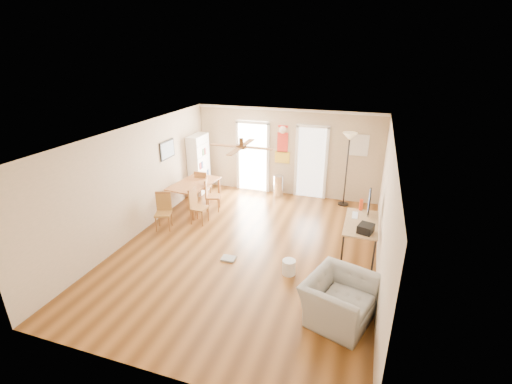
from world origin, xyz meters
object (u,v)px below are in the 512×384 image
(dining_table, at_px, (195,195))
(dining_chair_near, at_px, (163,212))
(dining_chair_far, at_px, (203,185))
(wastebasket_a, at_px, (289,267))
(trash_can, at_px, (279,186))
(dining_chair_right_b, at_px, (199,206))
(bookshelf, at_px, (199,164))
(armchair, at_px, (339,299))
(wastebasket_b, at_px, (347,296))
(computer_desk, at_px, (360,238))
(dining_chair_right_a, at_px, (213,195))
(torchiere_lamp, at_px, (346,170))
(printer, at_px, (366,228))

(dining_table, xyz_separation_m, dining_chair_near, (-0.14, -1.38, 0.08))
(dining_chair_far, xyz_separation_m, wastebasket_a, (3.27, -2.88, -0.30))
(trash_can, bearing_deg, dining_chair_right_b, -121.43)
(bookshelf, distance_m, armchair, 6.44)
(dining_table, relative_size, dining_chair_far, 1.63)
(wastebasket_b, bearing_deg, trash_can, 118.76)
(computer_desk, height_order, wastebasket_b, computer_desk)
(dining_table, height_order, armchair, dining_table)
(dining_chair_right_a, distance_m, wastebasket_a, 3.56)
(trash_can, height_order, computer_desk, computer_desk)
(dining_table, bearing_deg, bookshelf, 109.66)
(dining_table, height_order, dining_chair_right_a, dining_chair_right_a)
(dining_table, height_order, wastebasket_a, dining_table)
(dining_chair_right_b, distance_m, dining_chair_near, 0.90)
(dining_chair_far, relative_size, torchiere_lamp, 0.44)
(dining_chair_right_b, bearing_deg, torchiere_lamp, -53.64)
(torchiere_lamp, xyz_separation_m, wastebasket_b, (0.48, -4.37, -0.88))
(torchiere_lamp, bearing_deg, wastebasket_a, -100.43)
(dining_chair_right_b, bearing_deg, computer_desk, -91.36)
(dining_chair_right_a, bearing_deg, bookshelf, 22.33)
(dining_table, xyz_separation_m, computer_desk, (4.50, -1.03, -0.00))
(dining_table, distance_m, dining_chair_right_b, 0.98)
(trash_can, relative_size, computer_desk, 0.47)
(dining_chair_near, distance_m, armchair, 4.82)
(dining_table, relative_size, wastebasket_a, 4.85)
(torchiere_lamp, bearing_deg, dining_table, -158.91)
(computer_desk, bearing_deg, printer, -77.38)
(dining_chair_far, bearing_deg, printer, 151.41)
(dining_chair_near, bearing_deg, dining_chair_far, 66.57)
(bookshelf, xyz_separation_m, torchiere_lamp, (4.34, 0.40, 0.14))
(dining_chair_near, relative_size, trash_can, 1.40)
(dining_chair_far, bearing_deg, dining_chair_near, 81.83)
(dining_chair_right_a, height_order, dining_chair_near, dining_chair_near)
(bookshelf, xyz_separation_m, armchair, (4.70, -4.37, -0.53))
(dining_chair_near, xyz_separation_m, printer, (4.74, -0.08, 0.37))
(dining_chair_near, xyz_separation_m, wastebasket_b, (4.57, -1.47, -0.29))
(bookshelf, bearing_deg, wastebasket_a, -28.48)
(torchiere_lamp, bearing_deg, trash_can, 178.73)
(dining_chair_far, distance_m, wastebasket_b, 5.63)
(dining_chair_right_a, bearing_deg, armchair, -149.40)
(printer, bearing_deg, torchiere_lamp, 118.50)
(dining_chair_near, distance_m, printer, 4.76)
(dining_chair_right_b, height_order, computer_desk, dining_chair_right_b)
(dining_chair_far, xyz_separation_m, trash_can, (2.02, 0.97, -0.13))
(dining_chair_right_a, height_order, printer, dining_chair_right_a)
(dining_chair_right_b, relative_size, dining_chair_near, 1.01)
(dining_chair_near, relative_size, torchiere_lamp, 0.44)
(dining_table, height_order, trash_can, dining_table)
(dining_chair_near, bearing_deg, computer_desk, -15.66)
(torchiere_lamp, distance_m, armchair, 4.83)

